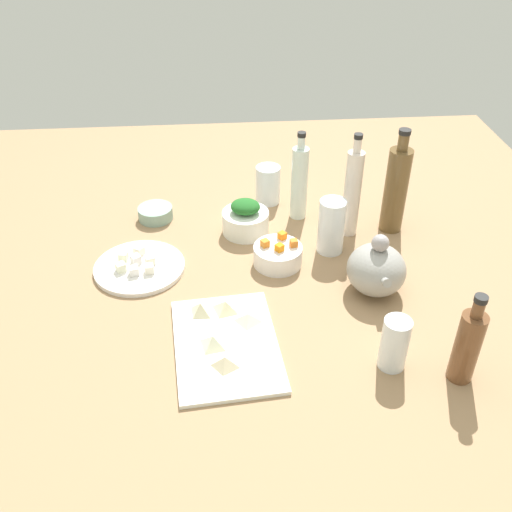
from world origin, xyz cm
name	(u,v)px	position (x,y,z in cm)	size (l,w,h in cm)	color
tabletop	(256,277)	(0.00, 0.00, 1.50)	(190.00, 190.00, 3.00)	#997753
cutting_board	(226,345)	(25.42, -8.44, 3.50)	(30.79, 21.64, 1.00)	white
plate_tofu	(140,267)	(-3.61, -29.03, 3.60)	(22.65, 22.65, 1.20)	white
bowl_greens	(246,222)	(-18.65, -1.33, 6.12)	(12.71, 12.71, 6.24)	white
bowl_carrots	(278,255)	(-3.29, 5.78, 5.54)	(12.33, 12.33, 5.07)	white
bowl_small_side	(155,213)	(-27.61, -26.37, 4.79)	(9.76, 9.76, 3.59)	#81A292
teapot	(376,269)	(9.10, 27.53, 9.13)	(16.16, 13.80, 15.50)	#999792
bottle_0	(299,182)	(-25.73, 14.15, 14.07)	(4.62, 4.62, 25.63)	silver
bottle_1	(467,345)	(37.73, 37.72, 11.63)	(5.02, 5.02, 20.82)	brown
bottle_2	(352,192)	(-16.16, 26.74, 15.58)	(4.50, 4.50, 28.90)	beige
bottle_3	(396,189)	(-17.20, 38.73, 15.50)	(6.19, 6.19, 29.20)	brown
drinking_glass_0	(394,344)	(33.48, 24.99, 8.94)	(5.63, 5.63, 11.89)	white
drinking_glass_1	(268,185)	(-34.66, 6.35, 8.65)	(7.19, 7.19, 11.29)	white
drinking_glass_2	(331,226)	(-8.18, 20.05, 10.37)	(6.87, 6.87, 14.73)	white
carrot_cube_0	(279,248)	(-1.72, 5.95, 8.97)	(1.80, 1.80, 1.80)	orange
carrot_cube_1	(294,243)	(-3.44, 9.75, 8.97)	(1.80, 1.80, 1.80)	orange
carrot_cube_2	(282,236)	(-6.99, 7.27, 8.97)	(1.80, 1.80, 1.80)	orange
carrot_cube_3	(265,243)	(-3.94, 2.58, 8.97)	(1.80, 1.80, 1.80)	orange
chopped_greens_mound	(245,207)	(-18.65, -1.33, 11.04)	(7.97, 7.14, 3.61)	#216324
tofu_cube_0	(134,271)	(-0.04, -29.92, 5.30)	(2.20, 2.20, 2.20)	white
tofu_cube_1	(150,260)	(-4.10, -26.27, 5.30)	(2.20, 2.20, 2.20)	silver
tofu_cube_2	(123,256)	(-6.35, -33.13, 5.30)	(2.20, 2.20, 2.20)	#EBEDCB
tofu_cube_3	(136,259)	(-4.76, -29.87, 5.30)	(2.20, 2.20, 2.20)	white
tofu_cube_4	(139,251)	(-8.57, -29.37, 5.30)	(2.20, 2.20, 2.20)	#F3E3CC
tofu_cube_5	(121,267)	(-1.76, -33.26, 5.30)	(2.20, 2.20, 2.20)	white
tofu_cube_6	(149,269)	(-0.53, -26.24, 5.30)	(2.20, 2.20, 2.20)	white
dumpling_0	(213,341)	(26.09, -11.20, 5.41)	(4.67, 4.64, 2.83)	beige
dumpling_1	(200,308)	(15.48, -13.76, 5.46)	(4.34, 3.72, 2.91)	beige
dumpling_2	(248,318)	(18.96, -3.33, 5.04)	(4.72, 4.70, 2.08)	beige
dumpling_3	(225,306)	(15.00, -8.18, 5.36)	(4.86, 4.51, 2.71)	beige
dumpling_4	(225,362)	(32.22, -8.89, 5.36)	(4.46, 3.82, 2.71)	beige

